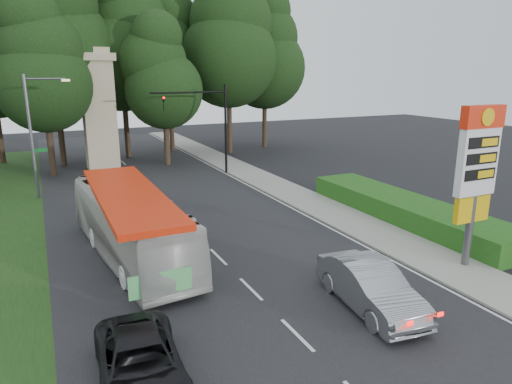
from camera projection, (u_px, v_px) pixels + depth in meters
name	position (u px, v px, depth m)	size (l,w,h in m)	color
ground	(305.00, 344.00, 14.03)	(120.00, 120.00, 0.00)	black
road_surface	(189.00, 228.00, 24.51)	(14.00, 80.00, 0.02)	black
sidewalk_right	(322.00, 207.00, 28.02)	(3.00, 80.00, 0.12)	gray
hedge	(406.00, 210.00, 25.64)	(3.00, 14.00, 1.20)	#1A4B14
gas_station_pylon	(477.00, 165.00, 18.46)	(2.10, 0.45, 6.85)	#59595E
traffic_signal_mast	(210.00, 117.00, 36.16)	(6.10, 0.35, 7.20)	black
streetlight_signs	(34.00, 131.00, 29.22)	(2.75, 0.98, 8.00)	#59595E
monument	(99.00, 109.00, 38.11)	(3.00, 3.00, 10.05)	tan
tree_center_left	(49.00, 23.00, 37.72)	(10.08, 10.08, 19.80)	#2D2116
tree_center_right	(120.00, 40.00, 42.22)	(9.24, 9.24, 18.15)	#2D2116
tree_east_near	(168.00, 56.00, 46.38)	(8.12, 8.12, 15.95)	#2D2116
tree_east_mid	(228.00, 38.00, 44.54)	(9.52, 9.52, 18.70)	#2D2116
tree_far_east	(265.00, 51.00, 48.62)	(8.68, 8.68, 17.05)	#2D2116
tree_monument_left	(41.00, 64.00, 34.66)	(7.28, 7.28, 14.30)	#2D2116
tree_monument_right	(163.00, 73.00, 39.22)	(6.72, 6.72, 13.20)	#2D2116
transit_bus	(130.00, 225.00, 20.20)	(2.58, 11.04, 3.08)	silver
sedan_silver	(370.00, 286.00, 15.96)	(1.75, 5.01, 1.65)	#96979D
suv_charcoal	(140.00, 363.00, 12.01)	(2.18, 4.73, 1.31)	black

